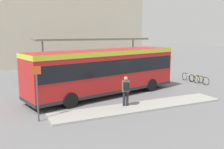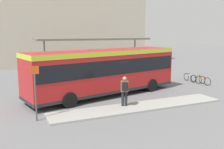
{
  "view_description": "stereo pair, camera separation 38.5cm",
  "coord_description": "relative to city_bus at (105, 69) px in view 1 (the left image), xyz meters",
  "views": [
    {
      "loc": [
        -6.84,
        -15.96,
        4.42
      ],
      "look_at": [
        0.56,
        0.0,
        1.45
      ],
      "focal_mm": 40.0,
      "sensor_mm": 36.0,
      "label": 1
    },
    {
      "loc": [
        -6.49,
        -16.12,
        4.42
      ],
      "look_at": [
        0.56,
        0.0,
        1.45
      ],
      "focal_mm": 40.0,
      "sensor_mm": 36.0,
      "label": 2
    }
  ],
  "objects": [
    {
      "name": "bicycle_white",
      "position": [
        8.95,
        1.53,
        -1.52
      ],
      "size": [
        0.48,
        1.67,
        0.72
      ],
      "rotation": [
        0.0,
        0.0,
        -1.62
      ],
      "color": "black",
      "rests_on": "ground_plane"
    },
    {
      "name": "pedestrian_waiting",
      "position": [
        -0.11,
        -3.36,
        -0.75
      ],
      "size": [
        0.49,
        0.53,
        1.76
      ],
      "rotation": [
        0.0,
        0.0,
        1.26
      ],
      "color": "#232328",
      "rests_on": "curb_island"
    },
    {
      "name": "bicycle_orange",
      "position": [
        9.06,
        -0.01,
        -1.53
      ],
      "size": [
        0.48,
        1.59,
        0.69
      ],
      "rotation": [
        0.0,
        0.0,
        1.73
      ],
      "color": "black",
      "rests_on": "ground_plane"
    },
    {
      "name": "city_bus",
      "position": [
        0.0,
        0.0,
        0.0
      ],
      "size": [
        11.53,
        5.15,
        3.21
      ],
      "rotation": [
        0.0,
        0.0,
        0.23
      ],
      "color": "red",
      "rests_on": "ground_plane"
    },
    {
      "name": "station_shelter",
      "position": [
        1.74,
        7.44,
        1.86
      ],
      "size": [
        11.16,
        3.35,
        3.88
      ],
      "color": "#706656",
      "rests_on": "ground_plane"
    },
    {
      "name": "curb_island",
      "position": [
        0.73,
        -3.71,
        -1.82
      ],
      "size": [
        10.85,
        1.8,
        0.12
      ],
      "color": "#9E9E99",
      "rests_on": "ground_plane"
    },
    {
      "name": "platform_sign",
      "position": [
        -5.16,
        -3.55,
        -0.32
      ],
      "size": [
        0.44,
        0.08,
        2.8
      ],
      "color": "#4C4C51",
      "rests_on": "ground_plane"
    },
    {
      "name": "station_building",
      "position": [
        0.88,
        22.48,
        4.87
      ],
      "size": [
        23.53,
        13.68,
        13.49
      ],
      "color": "#BCB29E",
      "rests_on": "ground_plane"
    },
    {
      "name": "bicycle_yellow",
      "position": [
        9.24,
        0.76,
        -1.54
      ],
      "size": [
        0.48,
        1.56,
        0.68
      ],
      "rotation": [
        0.0,
        0.0,
        1.71
      ],
      "color": "black",
      "rests_on": "ground_plane"
    },
    {
      "name": "ground_plane",
      "position": [
        -0.01,
        -0.0,
        -1.88
      ],
      "size": [
        120.0,
        120.0,
        0.0
      ],
      "primitive_type": "plane",
      "color": "slate"
    }
  ]
}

